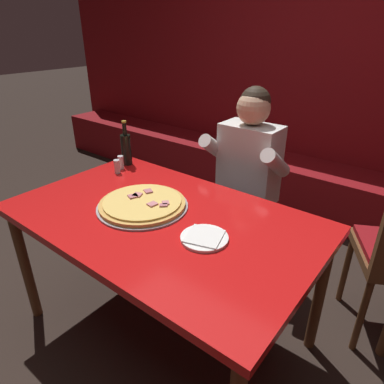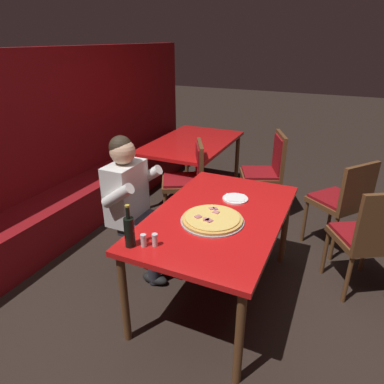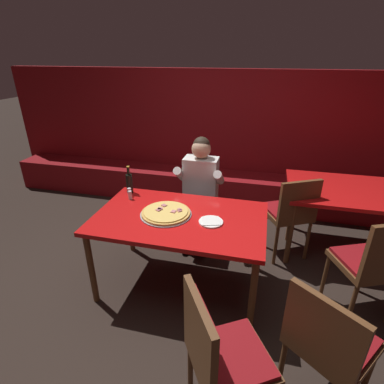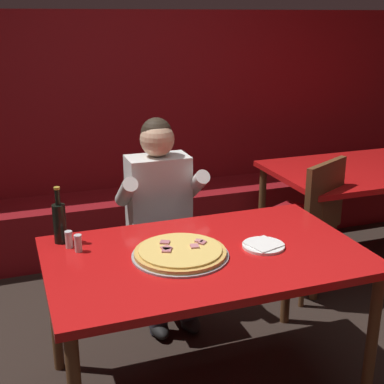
# 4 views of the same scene
# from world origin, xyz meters

# --- Properties ---
(ground_plane) EXTENTS (24.00, 24.00, 0.00)m
(ground_plane) POSITION_xyz_m (0.00, 0.00, 0.00)
(ground_plane) COLOR black
(booth_wall_panel) EXTENTS (6.80, 0.16, 1.90)m
(booth_wall_panel) POSITION_xyz_m (0.00, 2.18, 0.95)
(booth_wall_panel) COLOR maroon
(booth_wall_panel) RESTS_ON ground_plane
(booth_bench) EXTENTS (6.46, 0.48, 0.46)m
(booth_bench) POSITION_xyz_m (0.00, 1.86, 0.23)
(booth_bench) COLOR maroon
(booth_bench) RESTS_ON ground_plane
(main_dining_table) EXTENTS (1.52, 0.94, 0.77)m
(main_dining_table) POSITION_xyz_m (0.00, 0.00, 0.69)
(main_dining_table) COLOR brown
(main_dining_table) RESTS_ON ground_plane
(pizza) EXTENTS (0.46, 0.46, 0.05)m
(pizza) POSITION_xyz_m (-0.13, -0.00, 0.79)
(pizza) COLOR #9E9EA3
(pizza) RESTS_ON main_dining_table
(plate_white_paper) EXTENTS (0.21, 0.21, 0.02)m
(plate_white_paper) POSITION_xyz_m (0.29, -0.04, 0.78)
(plate_white_paper) COLOR white
(plate_white_paper) RESTS_ON main_dining_table
(beer_bottle) EXTENTS (0.07, 0.07, 0.29)m
(beer_bottle) POSITION_xyz_m (-0.64, 0.36, 0.88)
(beer_bottle) COLOR black
(beer_bottle) RESTS_ON main_dining_table
(shaker_oregano) EXTENTS (0.04, 0.04, 0.09)m
(shaker_oregano) POSITION_xyz_m (-0.61, 0.28, 0.81)
(shaker_oregano) COLOR silver
(shaker_oregano) RESTS_ON main_dining_table
(shaker_red_pepper_flakes) EXTENTS (0.04, 0.04, 0.09)m
(shaker_red_pepper_flakes) POSITION_xyz_m (-0.58, 0.22, 0.81)
(shaker_red_pepper_flakes) COLOR silver
(shaker_red_pepper_flakes) RESTS_ON main_dining_table
(diner_seated_blue_shirt) EXTENTS (0.53, 0.53, 1.27)m
(diner_seated_blue_shirt) POSITION_xyz_m (0.01, 0.76, 0.71)
(diner_seated_blue_shirt) COLOR black
(diner_seated_blue_shirt) RESTS_ON ground_plane
(dining_chair_near_right) EXTENTS (0.60, 0.60, 0.98)m
(dining_chair_near_right) POSITION_xyz_m (0.54, -1.09, 0.57)
(dining_chair_near_right) COLOR brown
(dining_chair_near_right) RESTS_ON ground_plane
(dining_chair_near_left) EXTENTS (0.59, 0.59, 0.96)m
(dining_chair_near_left) POSITION_xyz_m (1.01, 0.73, 0.58)
(dining_chair_near_left) COLOR brown
(dining_chair_near_left) RESTS_ON ground_plane
(dining_chair_side_aisle) EXTENTS (0.58, 0.58, 1.00)m
(dining_chair_side_aisle) POSITION_xyz_m (1.62, -0.01, 0.59)
(dining_chair_side_aisle) COLOR brown
(dining_chair_side_aisle) RESTS_ON ground_plane
(dining_chair_far_left) EXTENTS (0.62, 0.62, 0.95)m
(dining_chair_far_left) POSITION_xyz_m (1.15, -0.87, 0.57)
(dining_chair_far_left) COLOR brown
(dining_chair_far_left) RESTS_ON ground_plane
(background_dining_table) EXTENTS (1.49, 0.93, 0.77)m
(background_dining_table) POSITION_xyz_m (1.72, 1.00, 0.69)
(background_dining_table) COLOR brown
(background_dining_table) RESTS_ON ground_plane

